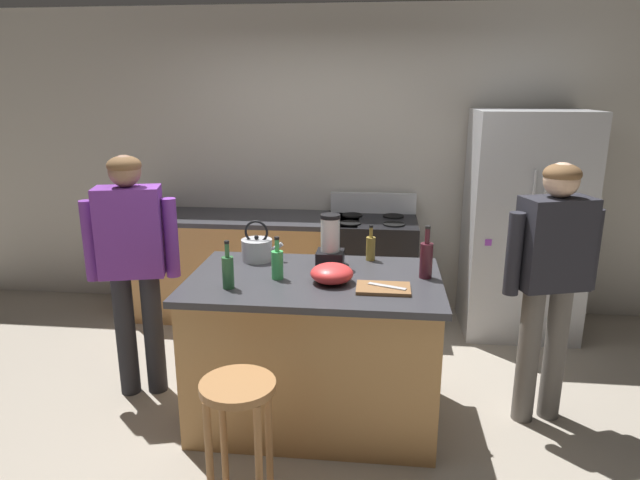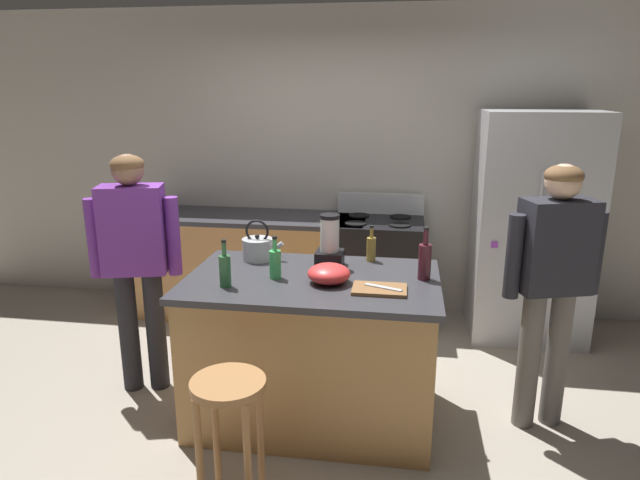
{
  "view_description": "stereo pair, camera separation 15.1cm",
  "coord_description": "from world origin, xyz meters",
  "px_view_note": "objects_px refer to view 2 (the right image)",
  "views": [
    {
      "loc": [
        0.38,
        -3.11,
        2.02
      ],
      "look_at": [
        0.0,
        0.3,
        1.08
      ],
      "focal_mm": 31.28,
      "sensor_mm": 36.0,
      "label": 1
    },
    {
      "loc": [
        0.52,
        -3.09,
        2.02
      ],
      "look_at": [
        0.0,
        0.3,
        1.08
      ],
      "focal_mm": 31.28,
      "sensor_mm": 36.0,
      "label": 2
    }
  ],
  "objects_px": {
    "refrigerator": "(532,227)",
    "bottle_vinegar": "(371,248)",
    "bottle_wine": "(425,260)",
    "person_by_island_left": "(135,252)",
    "person_by_sink_right": "(553,273)",
    "cutting_board": "(380,289)",
    "blender_appliance": "(330,245)",
    "mixing_bowl": "(329,274)",
    "bottle_soda": "(275,263)",
    "chef_knife": "(383,287)",
    "stove_range": "(377,271)",
    "tea_kettle": "(258,248)",
    "kitchen_island": "(313,348)",
    "bottle_olive_oil": "(225,270)",
    "bar_stool": "(229,410)"
  },
  "relations": [
    {
      "from": "bottle_wine",
      "to": "person_by_island_left",
      "type": "bearing_deg",
      "value": 177.17
    },
    {
      "from": "person_by_sink_right",
      "to": "mixing_bowl",
      "type": "relative_size",
      "value": 6.49
    },
    {
      "from": "blender_appliance",
      "to": "cutting_board",
      "type": "xyz_separation_m",
      "value": [
        0.33,
        -0.39,
        -0.13
      ]
    },
    {
      "from": "blender_appliance",
      "to": "mixing_bowl",
      "type": "bearing_deg",
      "value": -82.91
    },
    {
      "from": "kitchen_island",
      "to": "person_by_island_left",
      "type": "xyz_separation_m",
      "value": [
        -1.2,
        0.17,
        0.51
      ]
    },
    {
      "from": "refrigerator",
      "to": "blender_appliance",
      "type": "xyz_separation_m",
      "value": [
        -1.48,
        -1.27,
        0.14
      ]
    },
    {
      "from": "refrigerator",
      "to": "bottle_vinegar",
      "type": "height_order",
      "value": "refrigerator"
    },
    {
      "from": "person_by_island_left",
      "to": "person_by_sink_right",
      "type": "xyz_separation_m",
      "value": [
        2.59,
        -0.03,
        0.0
      ]
    },
    {
      "from": "person_by_island_left",
      "to": "bar_stool",
      "type": "bearing_deg",
      "value": -46.96
    },
    {
      "from": "stove_range",
      "to": "cutting_board",
      "type": "xyz_separation_m",
      "value": [
        0.09,
        -1.69,
        0.46
      ]
    },
    {
      "from": "chef_knife",
      "to": "bottle_vinegar",
      "type": "bearing_deg",
      "value": 122.12
    },
    {
      "from": "blender_appliance",
      "to": "bottle_soda",
      "type": "xyz_separation_m",
      "value": [
        -0.29,
        -0.27,
        -0.05
      ]
    },
    {
      "from": "stove_range",
      "to": "bottle_soda",
      "type": "xyz_separation_m",
      "value": [
        -0.53,
        -1.56,
        0.54
      ]
    },
    {
      "from": "bottle_vinegar",
      "to": "person_by_sink_right",
      "type": "bearing_deg",
      "value": -13.4
    },
    {
      "from": "bottle_vinegar",
      "to": "cutting_board",
      "type": "bearing_deg",
      "value": -81.34
    },
    {
      "from": "blender_appliance",
      "to": "person_by_sink_right",
      "type": "bearing_deg",
      "value": -4.16
    },
    {
      "from": "refrigerator",
      "to": "bottle_soda",
      "type": "height_order",
      "value": "refrigerator"
    },
    {
      "from": "kitchen_island",
      "to": "bottle_olive_oil",
      "type": "relative_size",
      "value": 5.44
    },
    {
      "from": "bottle_soda",
      "to": "chef_knife",
      "type": "height_order",
      "value": "bottle_soda"
    },
    {
      "from": "tea_kettle",
      "to": "cutting_board",
      "type": "distance_m",
      "value": 0.95
    },
    {
      "from": "bottle_wine",
      "to": "mixing_bowl",
      "type": "bearing_deg",
      "value": -164.63
    },
    {
      "from": "bottle_soda",
      "to": "mixing_bowl",
      "type": "xyz_separation_m",
      "value": [
        0.32,
        -0.04,
        -0.04
      ]
    },
    {
      "from": "refrigerator",
      "to": "bottle_olive_oil",
      "type": "height_order",
      "value": "refrigerator"
    },
    {
      "from": "cutting_board",
      "to": "chef_knife",
      "type": "height_order",
      "value": "chef_knife"
    },
    {
      "from": "refrigerator",
      "to": "bar_stool",
      "type": "height_order",
      "value": "refrigerator"
    },
    {
      "from": "refrigerator",
      "to": "blender_appliance",
      "type": "height_order",
      "value": "refrigerator"
    },
    {
      "from": "bottle_soda",
      "to": "chef_knife",
      "type": "bearing_deg",
      "value": -11.09
    },
    {
      "from": "bottle_wine",
      "to": "person_by_sink_right",
      "type": "bearing_deg",
      "value": 4.6
    },
    {
      "from": "tea_kettle",
      "to": "bottle_olive_oil",
      "type": "bearing_deg",
      "value": -95.16
    },
    {
      "from": "stove_range",
      "to": "bottle_wine",
      "type": "relative_size",
      "value": 3.5
    },
    {
      "from": "person_by_sink_right",
      "to": "cutting_board",
      "type": "bearing_deg",
      "value": -163.05
    },
    {
      "from": "stove_range",
      "to": "tea_kettle",
      "type": "bearing_deg",
      "value": -120.73
    },
    {
      "from": "bottle_wine",
      "to": "mixing_bowl",
      "type": "xyz_separation_m",
      "value": [
        -0.54,
        -0.15,
        -0.06
      ]
    },
    {
      "from": "mixing_bowl",
      "to": "person_by_sink_right",
      "type": "bearing_deg",
      "value": 9.28
    },
    {
      "from": "kitchen_island",
      "to": "blender_appliance",
      "type": "bearing_deg",
      "value": 72.51
    },
    {
      "from": "kitchen_island",
      "to": "person_by_island_left",
      "type": "bearing_deg",
      "value": 172.12
    },
    {
      "from": "blender_appliance",
      "to": "chef_knife",
      "type": "distance_m",
      "value": 0.54
    },
    {
      "from": "blender_appliance",
      "to": "chef_knife",
      "type": "bearing_deg",
      "value": -48.07
    },
    {
      "from": "stove_range",
      "to": "bottle_vinegar",
      "type": "height_order",
      "value": "bottle_vinegar"
    },
    {
      "from": "person_by_sink_right",
      "to": "bottle_vinegar",
      "type": "xyz_separation_m",
      "value": [
        -1.07,
        0.25,
        0.03
      ]
    },
    {
      "from": "bottle_wine",
      "to": "bottle_vinegar",
      "type": "relative_size",
      "value": 1.34
    },
    {
      "from": "kitchen_island",
      "to": "bottle_olive_oil",
      "type": "height_order",
      "value": "bottle_olive_oil"
    },
    {
      "from": "bottle_olive_oil",
      "to": "bottle_vinegar",
      "type": "height_order",
      "value": "bottle_olive_oil"
    },
    {
      "from": "blender_appliance",
      "to": "stove_range",
      "type": "bearing_deg",
      "value": 79.44
    },
    {
      "from": "kitchen_island",
      "to": "tea_kettle",
      "type": "relative_size",
      "value": 5.45
    },
    {
      "from": "person_by_island_left",
      "to": "blender_appliance",
      "type": "xyz_separation_m",
      "value": [
        1.27,
        0.06,
        0.09
      ]
    },
    {
      "from": "person_by_island_left",
      "to": "mixing_bowl",
      "type": "relative_size",
      "value": 6.5
    },
    {
      "from": "person_by_island_left",
      "to": "cutting_board",
      "type": "xyz_separation_m",
      "value": [
        1.61,
        -0.33,
        -0.04
      ]
    },
    {
      "from": "bottle_vinegar",
      "to": "refrigerator",
      "type": "bearing_deg",
      "value": 42.12
    },
    {
      "from": "refrigerator",
      "to": "bottle_wine",
      "type": "xyz_separation_m",
      "value": [
        -0.9,
        -1.43,
        0.12
      ]
    }
  ]
}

